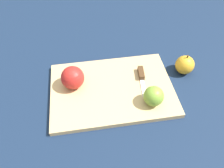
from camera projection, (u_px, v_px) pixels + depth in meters
The scene contains 6 objects.
ground_plane at pixel (112, 91), 0.79m from camera, with size 4.00×4.00×0.00m, color #14233D.
cutting_board at pixel (112, 89), 0.78m from camera, with size 0.46×0.34×0.02m.
apple_half_left at pixel (73, 78), 0.75m from camera, with size 0.08×0.08×0.08m.
apple_half_right at pixel (154, 96), 0.71m from camera, with size 0.07×0.07×0.07m.
knife at pixel (141, 75), 0.80m from camera, with size 0.05×0.14×0.02m.
apple_whole at pixel (185, 65), 0.83m from camera, with size 0.07×0.07×0.08m.
Camera 1 is at (-0.13, -0.48, 0.62)m, focal length 35.00 mm.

